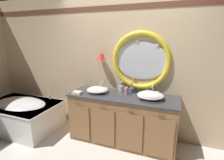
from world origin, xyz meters
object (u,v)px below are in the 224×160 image
object	(u,v)px
bathtub	(22,113)
folded_hand_towel	(77,93)
sink_basin_left	(97,90)
soap_dispenser	(127,91)
sink_basin_right	(150,95)
toothbrush_holder_right	(131,90)
toothbrush_holder_left	(121,88)

from	to	relation	value
bathtub	folded_hand_towel	bearing A→B (deg)	4.03
sink_basin_left	soap_dispenser	bearing A→B (deg)	9.97
sink_basin_right	soap_dispenser	world-z (taller)	soap_dispenser
sink_basin_left	folded_hand_towel	distance (m)	0.35
sink_basin_right	toothbrush_holder_right	bearing A→B (deg)	149.73
sink_basin_right	folded_hand_towel	bearing A→B (deg)	-171.59
sink_basin_left	folded_hand_towel	bearing A→B (deg)	-148.86
bathtub	soap_dispenser	distance (m)	2.22
toothbrush_holder_right	folded_hand_towel	bearing A→B (deg)	-155.77
toothbrush_holder_right	sink_basin_left	bearing A→B (deg)	-159.77
bathtub	toothbrush_holder_left	size ratio (longest dim) A/B	7.59
sink_basin_right	toothbrush_holder_left	bearing A→B (deg)	156.66
sink_basin_left	folded_hand_towel	world-z (taller)	sink_basin_left
bathtub	soap_dispenser	xyz separation A→B (m)	(2.11, 0.36, 0.60)
toothbrush_holder_right	soap_dispenser	xyz separation A→B (m)	(-0.06, -0.12, 0.01)
bathtub	sink_basin_right	bearing A→B (deg)	6.18
toothbrush_holder_left	soap_dispenser	size ratio (longest dim) A/B	1.35
sink_basin_right	toothbrush_holder_right	size ratio (longest dim) A/B	2.01
sink_basin_right	toothbrush_holder_left	size ratio (longest dim) A/B	2.11
sink_basin_left	toothbrush_holder_right	size ratio (longest dim) A/B	1.84
bathtub	toothbrush_holder_right	size ratio (longest dim) A/B	7.21
folded_hand_towel	soap_dispenser	bearing A→B (deg)	18.48
soap_dispenser	folded_hand_towel	world-z (taller)	soap_dispenser
sink_basin_right	toothbrush_holder_left	world-z (taller)	toothbrush_holder_left
bathtub	toothbrush_holder_left	xyz separation A→B (m)	(1.97, 0.51, 0.59)
bathtub	sink_basin_right	world-z (taller)	sink_basin_right
folded_hand_towel	sink_basin_right	bearing A→B (deg)	8.41
sink_basin_right	toothbrush_holder_right	distance (m)	0.42
soap_dispenser	sink_basin_left	bearing A→B (deg)	-170.03
sink_basin_right	bathtub	bearing A→B (deg)	-173.82
toothbrush_holder_right	bathtub	bearing A→B (deg)	-167.39
sink_basin_right	soap_dispenser	size ratio (longest dim) A/B	2.85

